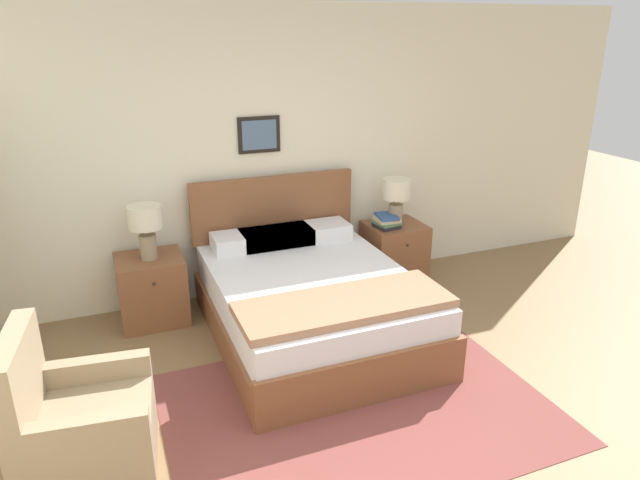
{
  "coord_description": "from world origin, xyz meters",
  "views": [
    {
      "loc": [
        -1.58,
        -2.23,
        2.37
      ],
      "look_at": [
        -0.1,
        1.48,
        0.89
      ],
      "focal_mm": 32.0,
      "sensor_mm": 36.0,
      "label": 1
    }
  ],
  "objects_px": {
    "table_lamp_near_window": "(146,224)",
    "armchair": "(78,425)",
    "bed": "(310,299)",
    "table_lamp_by_door": "(396,195)",
    "nightstand_near_window": "(152,289)",
    "nightstand_by_door": "(394,252)"
  },
  "relations": [
    {
      "from": "table_lamp_near_window",
      "to": "armchair",
      "type": "bearing_deg",
      "value": -109.95
    },
    {
      "from": "bed",
      "to": "table_lamp_by_door",
      "type": "bearing_deg",
      "value": 31.64
    },
    {
      "from": "armchair",
      "to": "table_lamp_near_window",
      "type": "relative_size",
      "value": 1.93
    },
    {
      "from": "armchair",
      "to": "nightstand_near_window",
      "type": "relative_size",
      "value": 1.52
    },
    {
      "from": "armchair",
      "to": "table_lamp_by_door",
      "type": "relative_size",
      "value": 1.93
    },
    {
      "from": "armchair",
      "to": "nightstand_by_door",
      "type": "relative_size",
      "value": 1.52
    },
    {
      "from": "bed",
      "to": "table_lamp_by_door",
      "type": "xyz_separation_m",
      "value": [
        1.16,
        0.71,
        0.57
      ]
    },
    {
      "from": "armchair",
      "to": "table_lamp_near_window",
      "type": "height_order",
      "value": "table_lamp_near_window"
    },
    {
      "from": "bed",
      "to": "table_lamp_near_window",
      "type": "xyz_separation_m",
      "value": [
        -1.16,
        0.71,
        0.57
      ]
    },
    {
      "from": "bed",
      "to": "nightstand_near_window",
      "type": "xyz_separation_m",
      "value": [
        -1.16,
        0.73,
        -0.02
      ]
    },
    {
      "from": "bed",
      "to": "table_lamp_near_window",
      "type": "relative_size",
      "value": 4.41
    },
    {
      "from": "table_lamp_by_door",
      "to": "table_lamp_near_window",
      "type": "bearing_deg",
      "value": 180.0
    },
    {
      "from": "table_lamp_near_window",
      "to": "table_lamp_by_door",
      "type": "distance_m",
      "value": 2.32
    },
    {
      "from": "table_lamp_by_door",
      "to": "bed",
      "type": "bearing_deg",
      "value": -148.36
    },
    {
      "from": "nightstand_near_window",
      "to": "nightstand_by_door",
      "type": "height_order",
      "value": "same"
    },
    {
      "from": "nightstand_by_door",
      "to": "table_lamp_by_door",
      "type": "relative_size",
      "value": 1.27
    },
    {
      "from": "table_lamp_by_door",
      "to": "nightstand_by_door",
      "type": "bearing_deg",
      "value": 53.21
    },
    {
      "from": "bed",
      "to": "nightstand_by_door",
      "type": "distance_m",
      "value": 1.37
    },
    {
      "from": "bed",
      "to": "armchair",
      "type": "bearing_deg",
      "value": -151.98
    },
    {
      "from": "armchair",
      "to": "nightstand_by_door",
      "type": "xyz_separation_m",
      "value": [
        2.92,
        1.66,
        0.0
      ]
    },
    {
      "from": "nightstand_by_door",
      "to": "table_lamp_near_window",
      "type": "xyz_separation_m",
      "value": [
        -2.32,
        -0.01,
        0.59
      ]
    },
    {
      "from": "armchair",
      "to": "table_lamp_near_window",
      "type": "distance_m",
      "value": 1.85
    }
  ]
}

